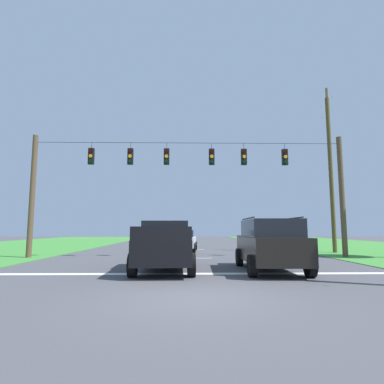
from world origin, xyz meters
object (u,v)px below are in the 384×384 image
suv_black (270,243)px  distant_car_crossing_white (183,240)px  utility_pole_mid_right (331,169)px  overhead_signal_span (189,185)px  pickup_truck (165,245)px

suv_black → distant_car_crossing_white: size_ratio=1.10×
utility_pole_mid_right → distant_car_crossing_white: bearing=169.1°
overhead_signal_span → suv_black: bearing=-60.9°
pickup_truck → utility_pole_mid_right: utility_pole_mid_right is taller
overhead_signal_span → distant_car_crossing_white: (-0.39, 5.29, -3.38)m
utility_pole_mid_right → overhead_signal_span: bearing=-161.7°
overhead_signal_span → suv_black: 7.16m
distant_car_crossing_white → utility_pole_mid_right: size_ratio=0.38×
distant_car_crossing_white → overhead_signal_span: bearing=-85.8°
utility_pole_mid_right → pickup_truck: bearing=-142.4°
pickup_truck → suv_black: bearing=-6.8°
suv_black → utility_pole_mid_right: (6.84, 8.93, 4.75)m
pickup_truck → suv_black: suv_black is taller
overhead_signal_span → utility_pole_mid_right: size_ratio=1.56×
pickup_truck → utility_pole_mid_right: (10.96, 8.44, 4.85)m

